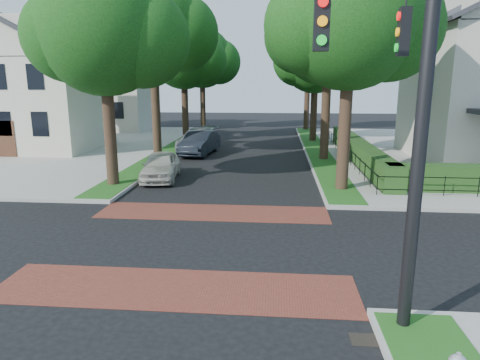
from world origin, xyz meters
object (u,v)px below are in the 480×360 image
parked_car_front (161,166)px  parked_car_rear (198,139)px  traffic_signal (409,98)px  parked_car_middle (200,143)px

parked_car_front → parked_car_rear: (-0.00, 10.79, 0.05)m
traffic_signal → parked_car_middle: size_ratio=1.60×
traffic_signal → parked_car_rear: (-8.49, 23.98, -3.92)m
traffic_signal → parked_car_front: 16.18m
parked_car_front → parked_car_rear: 10.79m
traffic_signal → parked_car_front: bearing=122.8°
parked_car_middle → traffic_signal: bearing=-62.4°
traffic_signal → parked_car_rear: size_ratio=1.48×
parked_car_front → parked_car_middle: parked_car_middle is taller
traffic_signal → parked_car_middle: 23.04m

